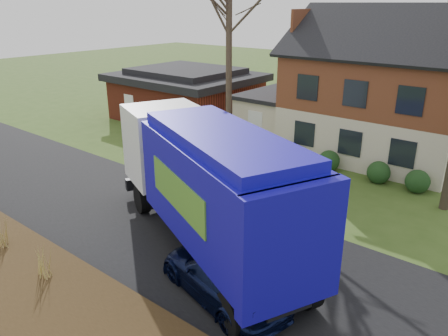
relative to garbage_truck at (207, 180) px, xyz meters
The scene contains 10 objects.
ground 3.03m from the garbage_truck, behind, with size 120.00×120.00×0.00m, color #36511B.
road 3.02m from the garbage_truck, behind, with size 80.00×7.00×0.02m, color black.
mulch_verge 5.97m from the garbage_truck, 105.80° to the right, with size 80.00×3.50×0.30m, color black.
main_house 14.06m from the garbage_truck, 89.94° to the left, with size 12.95×8.95×9.26m.
ranch_house 18.80m from the garbage_truck, 135.84° to the left, with size 9.80×8.20×3.70m.
garbage_truck is the anchor object (origin of this frame).
silver_sedan 5.07m from the garbage_truck, 116.43° to the left, with size 1.51×4.34×1.43m, color #94979A.
navy_wagon 3.31m from the garbage_truck, 39.98° to the right, with size 1.92×4.72×1.37m, color black.
grass_clump_west 7.22m from the garbage_truck, 138.99° to the right, with size 0.39×0.32×1.03m.
grass_clump_mid 5.63m from the garbage_truck, 118.11° to the right, with size 0.38×0.32×1.07m.
Camera 1 is at (10.31, -10.10, 8.14)m, focal length 35.00 mm.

